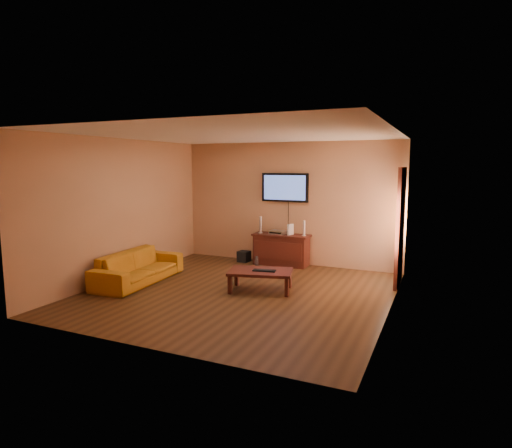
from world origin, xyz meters
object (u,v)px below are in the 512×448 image
Objects in this scene: keyboard at (264,270)px; av_receiver at (278,232)px; television at (285,188)px; game_console at (290,229)px; sofa at (138,262)px; subwoofer at (244,256)px; bottle at (257,261)px; media_console at (281,250)px; coffee_table at (261,273)px; speaker_right at (304,229)px; speaker_left at (261,225)px.

av_receiver is at bearing 104.58° from keyboard.
television is at bearing 101.34° from keyboard.
game_console is at bearing 96.70° from keyboard.
sofa reaches higher than subwoofer.
subwoofer is at bearing -160.56° from game_console.
game_console is 1.02m from bottle.
keyboard is at bearing -78.66° from television.
television is 2.63m from keyboard.
coffee_table is (0.37, -2.01, -0.02)m from media_console.
av_receiver is (-0.09, 0.02, 0.38)m from media_console.
speaker_right is 2.08m from keyboard.
television is 4.41× the size of subwoofer.
speaker_left reaches higher than bottle.
game_console is (-0.16, 2.02, 0.48)m from coffee_table.
coffee_table is 5.12× the size of game_console.
media_console is at bearing 2.20° from speaker_left.
av_receiver is (0.41, 0.04, -0.13)m from speaker_left.
coffee_table is 3.67× the size of speaker_right.
speaker_right reaches higher than keyboard.
sofa is at bearing -171.15° from keyboard.
bottle is at bearing -25.07° from subwoofer.
speaker_left is at bearing -160.73° from game_console.
speaker_left is at bearing 95.47° from bottle.
game_console is 0.98× the size of subwoofer.
speaker_left reaches higher than coffee_table.
keyboard is (0.91, -1.73, 0.28)m from bottle.
coffee_table is 2.94× the size of keyboard.
game_console reaches higher than sofa.
sofa is 3.49m from speaker_right.
subwoofer is at bearing 124.15° from keyboard.
media_console is at bearing 102.43° from keyboard.
keyboard is at bearing -77.57° from media_console.
sofa is (-2.34, -0.39, 0.06)m from coffee_table.
speaker_left reaches higher than sofa.
bottle is (1.51, 2.11, -0.28)m from sofa.
keyboard is (1.35, -1.98, 0.26)m from subwoofer.
speaker_right is (0.52, 0.00, 0.49)m from media_console.
subwoofer is at bearing -165.92° from av_receiver.
speaker_left is 1.07× the size of av_receiver.
speaker_left is 1.01m from speaker_right.
game_console reaches higher than keyboard.
media_console reaches higher than coffee_table.
media_console is 2.07m from keyboard.
subwoofer is at bearing -178.41° from speaker_right.
av_receiver reaches higher than keyboard.
speaker_left is 1.68× the size of bottle.
media_console is at bearing -42.74° from sofa.
av_receiver is 1.43× the size of subwoofer.
subwoofer is (-0.90, -0.24, -1.58)m from television.
game_console reaches higher than av_receiver.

